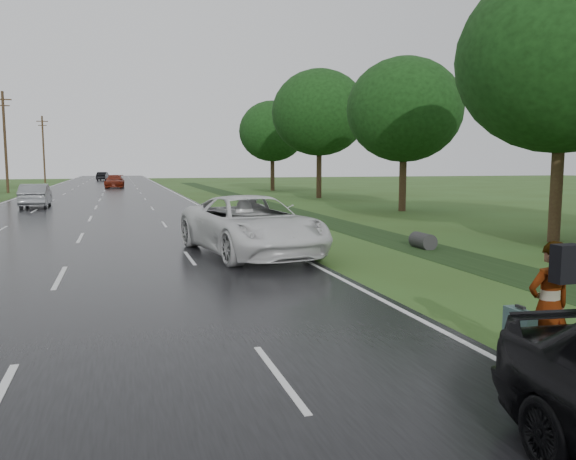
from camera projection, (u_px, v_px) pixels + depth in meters
The scene contains 16 objects.
road at pixel (102, 197), 49.38m from camera, with size 14.00×180.00×0.04m, color black.
edge_stripe_east at pixel (179, 195), 51.31m from camera, with size 0.12×180.00×0.01m, color silver.
edge_stripe_west at pixel (18, 198), 47.45m from camera, with size 0.12×180.00×0.01m, color silver.
center_line at pixel (102, 196), 49.38m from camera, with size 0.12×180.00×0.01m, color silver.
drainage_ditch at pixel (332, 222), 27.66m from camera, with size 2.20×120.00×0.56m.
utility_pole_far at pixel (5, 140), 55.65m from camera, with size 1.60×0.26×10.00m.
utility_pole_distant at pixel (44, 148), 84.19m from camera, with size 1.60×0.26×10.00m.
tree_east_b at pixel (564, 58), 20.17m from camera, with size 7.60×7.60×10.11m.
tree_east_c at pixel (404, 110), 33.89m from camera, with size 7.00×7.00×9.29m.
tree_east_d at pixel (319, 113), 46.97m from camera, with size 8.00×8.00×10.76m.
tree_east_f at pixel (272, 131), 60.30m from camera, with size 7.20×7.20×9.62m.
pedestrian at pixel (548, 305), 7.79m from camera, with size 0.82×0.75×1.85m.
white_pickup at pixel (251, 225), 17.86m from camera, with size 3.07×6.65×1.85m, color silver.
silver_sedan at pixel (36, 196), 37.06m from camera, with size 1.63×4.69×1.54m, color gray.
far_car_red at pixel (115, 181), 67.50m from camera, with size 2.14×5.26×1.53m, color maroon.
far_car_dark at pixel (103, 176), 96.69m from camera, with size 1.53×4.39×1.45m, color black.
Camera 1 is at (1.52, -7.02, 2.90)m, focal length 35.00 mm.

